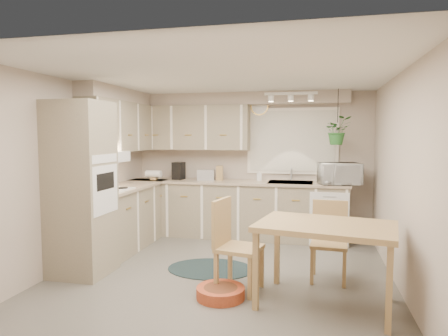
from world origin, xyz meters
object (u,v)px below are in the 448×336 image
at_px(pet_bed, 221,293).
at_px(chair_left, 240,245).
at_px(braided_rug, 211,269).
at_px(dining_table, 325,265).
at_px(microwave, 339,171).
at_px(chair_back, 329,242).

bearing_deg(pet_bed, chair_left, 59.15).
xyz_separation_m(chair_left, braided_rug, (-0.48, 0.60, -0.49)).
distance_m(dining_table, pet_bed, 1.11).
relative_size(braided_rug, microwave, 1.84).
xyz_separation_m(chair_left, pet_bed, (-0.15, -0.25, -0.44)).
height_order(dining_table, chair_left, chair_left).
bearing_deg(chair_left, pet_bed, -20.18).
bearing_deg(microwave, braided_rug, -150.76).
xyz_separation_m(dining_table, microwave, (0.25, 2.35, 0.73)).
bearing_deg(dining_table, chair_back, 85.10).
distance_m(chair_back, pet_bed, 1.41).
bearing_deg(dining_table, pet_bed, -176.07).
height_order(chair_back, pet_bed, chair_back).
bearing_deg(chair_left, chair_back, 128.97).
relative_size(chair_left, microwave, 1.67).
distance_m(dining_table, chair_left, 0.92).
bearing_deg(chair_left, dining_table, 89.20).
height_order(dining_table, braided_rug, dining_table).
xyz_separation_m(braided_rug, pet_bed, (0.33, -0.86, 0.05)).
distance_m(braided_rug, pet_bed, 0.92).
bearing_deg(microwave, chair_left, -132.53).
xyz_separation_m(chair_back, braided_rug, (-1.44, 0.09, -0.46)).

